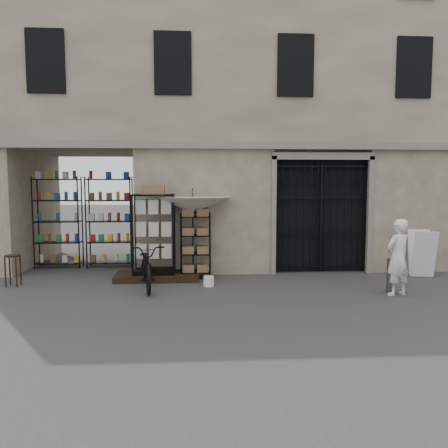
{
  "coord_description": "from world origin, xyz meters",
  "views": [
    {
      "loc": [
        -1.47,
        -8.9,
        2.3
      ],
      "look_at": [
        -0.8,
        1.4,
        1.35
      ],
      "focal_mm": 35.0,
      "sensor_mm": 36.0,
      "label": 1
    }
  ],
  "objects": [
    {
      "name": "ground",
      "position": [
        0.0,
        0.0,
        0.0
      ],
      "size": [
        80.0,
        80.0,
        0.0
      ],
      "primitive_type": "plane",
      "color": "black",
      "rests_on": "ground"
    },
    {
      "name": "wire_rack",
      "position": [
        -1.48,
        1.67,
        0.79
      ],
      "size": [
        0.84,
        0.72,
        1.61
      ],
      "rotation": [
        0.0,
        0.0,
        -0.37
      ],
      "color": "black",
      "rests_on": "ground"
    },
    {
      "name": "shopkeeper",
      "position": [
        2.68,
        -0.27,
        0.0
      ],
      "size": [
        1.17,
        1.69,
        0.38
      ],
      "primitive_type": "imported",
      "rotation": [
        0.0,
        0.0,
        3.56
      ],
      "color": "white",
      "rests_on": "ground"
    },
    {
      "name": "display_cabinet",
      "position": [
        -2.47,
        1.55,
        1.01
      ],
      "size": [
        1.03,
        0.73,
        2.07
      ],
      "rotation": [
        0.0,
        0.0,
        0.15
      ],
      "color": "black",
      "rests_on": "step_platform"
    },
    {
      "name": "shop_recess",
      "position": [
        -4.5,
        2.8,
        1.5
      ],
      "size": [
        3.0,
        1.7,
        3.0
      ],
      "primitive_type": "cube",
      "color": "black",
      "rests_on": "ground"
    },
    {
      "name": "main_building",
      "position": [
        0.0,
        4.0,
        4.5
      ],
      "size": [
        14.0,
        4.0,
        9.0
      ],
      "primitive_type": "cube",
      "color": "tan",
      "rests_on": "ground"
    },
    {
      "name": "steel_bollard",
      "position": [
        2.63,
        -0.07,
        0.37
      ],
      "size": [
        0.18,
        0.18,
        0.73
      ],
      "primitive_type": "cylinder",
      "rotation": [
        0.0,
        0.0,
        -0.43
      ],
      "color": "#4A4B4C",
      "rests_on": "ground"
    },
    {
      "name": "market_umbrella",
      "position": [
        -1.54,
        1.75,
        1.89
      ],
      "size": [
        1.79,
        1.82,
        2.63
      ],
      "rotation": [
        0.0,
        0.0,
        0.12
      ],
      "color": "black",
      "rests_on": "ground"
    },
    {
      "name": "iron_gate",
      "position": [
        1.75,
        2.28,
        1.5
      ],
      "size": [
        2.5,
        0.21,
        3.0
      ],
      "color": "black",
      "rests_on": "ground"
    },
    {
      "name": "shop_shelving",
      "position": [
        -4.55,
        3.3,
        1.25
      ],
      "size": [
        2.7,
        0.5,
        2.5
      ],
      "primitive_type": "cube",
      "color": "black",
      "rests_on": "ground"
    },
    {
      "name": "bicycle",
      "position": [
        -2.55,
        0.64,
        0.0
      ],
      "size": [
        0.84,
        1.12,
        1.92
      ],
      "primitive_type": "imported",
      "rotation": [
        0.0,
        0.0,
        0.18
      ],
      "color": "black",
      "rests_on": "ground"
    },
    {
      "name": "step_platform",
      "position": [
        -2.4,
        1.55,
        0.07
      ],
      "size": [
        2.0,
        0.9,
        0.15
      ],
      "primitive_type": "cube",
      "color": "black",
      "rests_on": "ground"
    },
    {
      "name": "easel_sign",
      "position": [
        4.11,
        1.42,
        0.59
      ],
      "size": [
        0.63,
        0.7,
        1.14
      ],
      "rotation": [
        0.0,
        0.0,
        -0.15
      ],
      "color": "silver",
      "rests_on": "ground"
    },
    {
      "name": "wooden_stool",
      "position": [
        -5.59,
        1.07,
        0.37
      ],
      "size": [
        0.43,
        0.43,
        0.71
      ],
      "rotation": [
        0.0,
        0.0,
        0.33
      ],
      "color": "black",
      "rests_on": "ground"
    },
    {
      "name": "white_bucket",
      "position": [
        -1.19,
        0.77,
        0.11
      ],
      "size": [
        0.28,
        0.28,
        0.23
      ],
      "primitive_type": "cylinder",
      "rotation": [
        0.0,
        0.0,
        -0.23
      ],
      "color": "white",
      "rests_on": "ground"
    }
  ]
}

